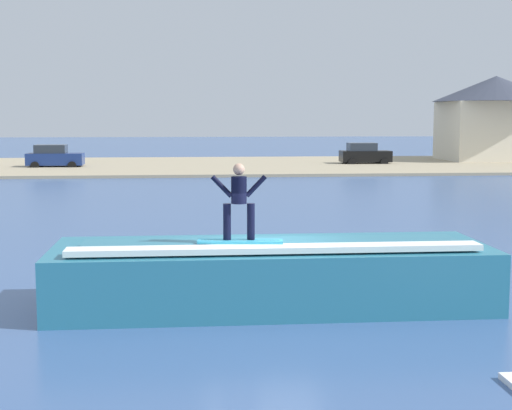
{
  "coord_description": "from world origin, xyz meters",
  "views": [
    {
      "loc": [
        -1.64,
        -15.83,
        4.07
      ],
      "look_at": [
        0.14,
        3.57,
        1.76
      ],
      "focal_mm": 53.14,
      "sensor_mm": 36.0,
      "label": 1
    }
  ],
  "objects_px": {
    "car_near_shore": "(54,157)",
    "car_far_shore": "(364,154)",
    "surfboard": "(240,241)",
    "surfer": "(239,197)",
    "house_gabled_white": "(495,112)",
    "wave_crest": "(271,274)"
  },
  "relations": [
    {
      "from": "surfboard",
      "to": "house_gabled_white",
      "type": "xyz_separation_m",
      "value": [
        25.8,
        49.02,
        2.83
      ]
    },
    {
      "from": "car_far_shore",
      "to": "house_gabled_white",
      "type": "distance_m",
      "value": 13.43
    },
    {
      "from": "car_near_shore",
      "to": "car_far_shore",
      "type": "relative_size",
      "value": 1.03
    },
    {
      "from": "car_near_shore",
      "to": "house_gabled_white",
      "type": "bearing_deg",
      "value": 8.52
    },
    {
      "from": "wave_crest",
      "to": "car_far_shore",
      "type": "distance_m",
      "value": 46.46
    },
    {
      "from": "surfer",
      "to": "house_gabled_white",
      "type": "bearing_deg",
      "value": 62.2
    },
    {
      "from": "surfboard",
      "to": "surfer",
      "type": "height_order",
      "value": "surfer"
    },
    {
      "from": "wave_crest",
      "to": "car_far_shore",
      "type": "bearing_deg",
      "value": 74.2
    },
    {
      "from": "car_near_shore",
      "to": "surfer",
      "type": "bearing_deg",
      "value": -75.66
    },
    {
      "from": "house_gabled_white",
      "to": "car_far_shore",
      "type": "bearing_deg",
      "value": -163.25
    },
    {
      "from": "wave_crest",
      "to": "surfer",
      "type": "xyz_separation_m",
      "value": [
        -0.72,
        -0.51,
        1.71
      ]
    },
    {
      "from": "surfer",
      "to": "car_near_shore",
      "type": "height_order",
      "value": "surfer"
    },
    {
      "from": "car_near_shore",
      "to": "house_gabled_white",
      "type": "distance_m",
      "value": 37.49
    },
    {
      "from": "surfboard",
      "to": "car_far_shore",
      "type": "distance_m",
      "value": 47.2
    },
    {
      "from": "wave_crest",
      "to": "car_near_shore",
      "type": "relative_size",
      "value": 2.21
    },
    {
      "from": "house_gabled_white",
      "to": "surfer",
      "type": "bearing_deg",
      "value": -117.8
    },
    {
      "from": "car_near_shore",
      "to": "car_far_shore",
      "type": "xyz_separation_m",
      "value": [
        24.47,
        1.78,
        -0.0
      ]
    },
    {
      "from": "wave_crest",
      "to": "house_gabled_white",
      "type": "xyz_separation_m",
      "value": [
        25.09,
        48.45,
        3.64
      ]
    },
    {
      "from": "wave_crest",
      "to": "surfboard",
      "type": "distance_m",
      "value": 1.21
    },
    {
      "from": "car_far_shore",
      "to": "car_near_shore",
      "type": "bearing_deg",
      "value": -175.83
    },
    {
      "from": "surfboard",
      "to": "surfer",
      "type": "distance_m",
      "value": 0.9
    },
    {
      "from": "wave_crest",
      "to": "surfer",
      "type": "distance_m",
      "value": 1.93
    }
  ]
}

